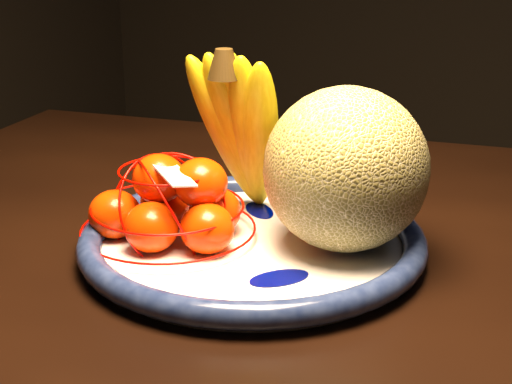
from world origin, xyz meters
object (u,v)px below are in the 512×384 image
at_px(cantaloupe, 346,169).
at_px(mandarin_bag, 172,207).
at_px(dining_table, 435,326).
at_px(fruit_bowl, 252,242).
at_px(banana_bunch, 243,125).

bearing_deg(cantaloupe, mandarin_bag, -161.87).
distance_m(dining_table, cantaloupe, 0.22).
xyz_separation_m(dining_table, fruit_bowl, (-0.19, -0.07, 0.10)).
bearing_deg(fruit_bowl, mandarin_bag, -161.24).
bearing_deg(cantaloupe, dining_table, 24.29).
height_order(fruit_bowl, banana_bunch, banana_bunch).
bearing_deg(mandarin_bag, dining_table, 20.38).
xyz_separation_m(fruit_bowl, cantaloupe, (0.10, 0.03, 0.09)).
bearing_deg(banana_bunch, fruit_bowl, -53.44).
relative_size(dining_table, mandarin_bag, 7.85).
bearing_deg(fruit_bowl, cantaloupe, 17.58).
distance_m(dining_table, banana_bunch, 0.32).
xyz_separation_m(fruit_bowl, mandarin_bag, (-0.08, -0.03, 0.04)).
bearing_deg(dining_table, fruit_bowl, -165.31).
bearing_deg(dining_table, mandarin_bag, -166.00).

